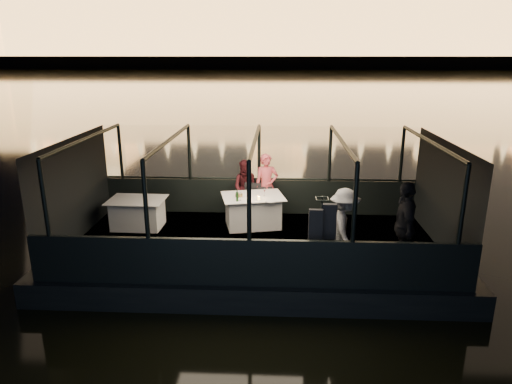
{
  "coord_description": "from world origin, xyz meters",
  "views": [
    {
      "loc": [
        0.49,
        -9.4,
        4.51
      ],
      "look_at": [
        0.0,
        0.4,
        1.55
      ],
      "focal_mm": 32.0,
      "sensor_mm": 36.0,
      "label": 1
    }
  ],
  "objects_px": {
    "dining_table_central": "(253,211)",
    "coat_stand": "(321,233)",
    "chair_port_left": "(253,203)",
    "passenger_dark": "(404,228)",
    "person_man_maroon": "(246,188)",
    "dining_table_aft": "(138,212)",
    "person_woman_coral": "(267,188)",
    "wine_bottle": "(237,195)",
    "passenger_stripe": "(344,225)",
    "chair_port_right": "(264,203)"
  },
  "relations": [
    {
      "from": "dining_table_central",
      "to": "coat_stand",
      "type": "bearing_deg",
      "value": -62.35
    },
    {
      "from": "dining_table_central",
      "to": "dining_table_aft",
      "type": "relative_size",
      "value": 1.09
    },
    {
      "from": "person_man_maroon",
      "to": "chair_port_right",
      "type": "bearing_deg",
      "value": -19.52
    },
    {
      "from": "dining_table_aft",
      "to": "person_woman_coral",
      "type": "xyz_separation_m",
      "value": [
        3.08,
        0.94,
        0.36
      ]
    },
    {
      "from": "chair_port_right",
      "to": "passenger_stripe",
      "type": "distance_m",
      "value": 3.04
    },
    {
      "from": "coat_stand",
      "to": "passenger_dark",
      "type": "distance_m",
      "value": 1.68
    },
    {
      "from": "chair_port_right",
      "to": "person_man_maroon",
      "type": "relative_size",
      "value": 0.54
    },
    {
      "from": "coat_stand",
      "to": "passenger_dark",
      "type": "height_order",
      "value": "passenger_dark"
    },
    {
      "from": "coat_stand",
      "to": "passenger_stripe",
      "type": "bearing_deg",
      "value": 48.08
    },
    {
      "from": "chair_port_left",
      "to": "chair_port_right",
      "type": "height_order",
      "value": "chair_port_left"
    },
    {
      "from": "dining_table_central",
      "to": "wine_bottle",
      "type": "height_order",
      "value": "wine_bottle"
    },
    {
      "from": "person_woman_coral",
      "to": "wine_bottle",
      "type": "distance_m",
      "value": 1.32
    },
    {
      "from": "chair_port_right",
      "to": "coat_stand",
      "type": "xyz_separation_m",
      "value": [
        1.12,
        -3.1,
        0.45
      ]
    },
    {
      "from": "chair_port_left",
      "to": "person_woman_coral",
      "type": "relative_size",
      "value": 0.55
    },
    {
      "from": "dining_table_aft",
      "to": "passenger_dark",
      "type": "relative_size",
      "value": 0.75
    },
    {
      "from": "dining_table_aft",
      "to": "person_man_maroon",
      "type": "xyz_separation_m",
      "value": [
        2.56,
        0.94,
        0.36
      ]
    },
    {
      "from": "dining_table_aft",
      "to": "chair_port_left",
      "type": "xyz_separation_m",
      "value": [
        2.73,
        0.67,
        0.06
      ]
    },
    {
      "from": "chair_port_right",
      "to": "passenger_stripe",
      "type": "height_order",
      "value": "passenger_stripe"
    },
    {
      "from": "dining_table_central",
      "to": "dining_table_aft",
      "type": "bearing_deg",
      "value": -175.52
    },
    {
      "from": "person_man_maroon",
      "to": "dining_table_aft",
      "type": "bearing_deg",
      "value": -149.54
    },
    {
      "from": "dining_table_central",
      "to": "chair_port_left",
      "type": "distance_m",
      "value": 0.46
    },
    {
      "from": "wine_bottle",
      "to": "passenger_stripe",
      "type": "bearing_deg",
      "value": -36.85
    },
    {
      "from": "chair_port_right",
      "to": "passenger_dark",
      "type": "bearing_deg",
      "value": -57.62
    },
    {
      "from": "dining_table_aft",
      "to": "chair_port_right",
      "type": "xyz_separation_m",
      "value": [
        3.03,
        0.67,
        0.06
      ]
    },
    {
      "from": "dining_table_central",
      "to": "chair_port_left",
      "type": "bearing_deg",
      "value": 94.3
    },
    {
      "from": "wine_bottle",
      "to": "passenger_dark",
      "type": "bearing_deg",
      "value": -28.03
    },
    {
      "from": "chair_port_right",
      "to": "coat_stand",
      "type": "relative_size",
      "value": 0.5
    },
    {
      "from": "chair_port_right",
      "to": "wine_bottle",
      "type": "distance_m",
      "value": 1.16
    },
    {
      "from": "dining_table_central",
      "to": "dining_table_aft",
      "type": "distance_m",
      "value": 2.78
    },
    {
      "from": "person_man_maroon",
      "to": "passenger_dark",
      "type": "height_order",
      "value": "passenger_dark"
    },
    {
      "from": "chair_port_left",
      "to": "dining_table_central",
      "type": "bearing_deg",
      "value": -82.2
    },
    {
      "from": "wine_bottle",
      "to": "coat_stand",
      "type": "bearing_deg",
      "value": -52.25
    },
    {
      "from": "chair_port_left",
      "to": "passenger_stripe",
      "type": "xyz_separation_m",
      "value": [
        1.92,
        -2.54,
        0.4
      ]
    },
    {
      "from": "passenger_stripe",
      "to": "wine_bottle",
      "type": "height_order",
      "value": "passenger_stripe"
    },
    {
      "from": "passenger_stripe",
      "to": "wine_bottle",
      "type": "distance_m",
      "value": 2.78
    },
    {
      "from": "dining_table_central",
      "to": "chair_port_right",
      "type": "bearing_deg",
      "value": 59.55
    },
    {
      "from": "dining_table_central",
      "to": "person_woman_coral",
      "type": "xyz_separation_m",
      "value": [
        0.31,
        0.72,
        0.36
      ]
    },
    {
      "from": "person_man_maroon",
      "to": "person_woman_coral",
      "type": "bearing_deg",
      "value": 10.37
    },
    {
      "from": "dining_table_aft",
      "to": "person_man_maroon",
      "type": "relative_size",
      "value": 0.9
    },
    {
      "from": "person_woman_coral",
      "to": "chair_port_left",
      "type": "bearing_deg",
      "value": -150.65
    },
    {
      "from": "dining_table_aft",
      "to": "coat_stand",
      "type": "bearing_deg",
      "value": -30.34
    },
    {
      "from": "dining_table_central",
      "to": "person_man_maroon",
      "type": "distance_m",
      "value": 0.83
    },
    {
      "from": "chair_port_left",
      "to": "passenger_dark",
      "type": "height_order",
      "value": "passenger_dark"
    },
    {
      "from": "dining_table_central",
      "to": "passenger_dark",
      "type": "bearing_deg",
      "value": -36.21
    },
    {
      "from": "dining_table_aft",
      "to": "passenger_stripe",
      "type": "bearing_deg",
      "value": -21.9
    },
    {
      "from": "dining_table_aft",
      "to": "person_man_maroon",
      "type": "distance_m",
      "value": 2.75
    },
    {
      "from": "chair_port_left",
      "to": "wine_bottle",
      "type": "bearing_deg",
      "value": -105.74
    },
    {
      "from": "dining_table_aft",
      "to": "person_woman_coral",
      "type": "relative_size",
      "value": 0.81
    },
    {
      "from": "wine_bottle",
      "to": "dining_table_aft",
      "type": "bearing_deg",
      "value": 175.22
    },
    {
      "from": "wine_bottle",
      "to": "person_woman_coral",
      "type": "bearing_deg",
      "value": 60.39
    }
  ]
}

